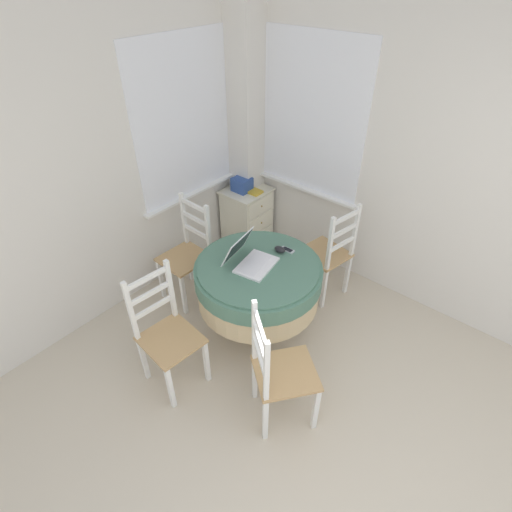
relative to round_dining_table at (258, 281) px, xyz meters
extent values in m
cube|color=silver|center=(-1.02, 1.27, 0.70)|extent=(4.56, 0.06, 2.55)
cube|color=white|center=(0.43, 1.24, 0.91)|extent=(1.10, 0.01, 1.42)
cube|color=white|center=(0.43, 1.21, 0.19)|extent=(1.18, 0.07, 0.02)
cube|color=silver|center=(1.29, -1.17, 0.70)|extent=(0.06, 4.84, 2.55)
cube|color=white|center=(1.26, 0.41, 0.91)|extent=(0.01, 1.10, 1.42)
cube|color=white|center=(1.23, 0.41, 0.19)|extent=(0.07, 1.18, 0.02)
cube|color=silver|center=(1.12, 1.10, 0.70)|extent=(0.28, 0.28, 2.55)
cylinder|color=#4C3D2D|center=(0.00, 0.00, -0.56)|extent=(0.36, 0.36, 0.03)
cylinder|color=#4C3D2D|center=(0.00, 0.00, -0.20)|extent=(0.11, 0.11, 0.69)
cylinder|color=#CCB284|center=(0.00, 0.00, -0.03)|extent=(1.00, 1.00, 0.34)
cylinder|color=#4C7560|center=(0.00, 0.00, 0.07)|extent=(1.02, 1.02, 0.14)
cylinder|color=#4C7560|center=(0.00, 0.00, 0.15)|extent=(0.97, 0.97, 0.02)
cube|color=white|center=(-0.02, 0.00, 0.17)|extent=(0.37, 0.29, 0.02)
cube|color=silver|center=(-0.02, 0.02, 0.18)|extent=(0.31, 0.19, 0.00)
cube|color=white|center=(-0.05, 0.17, 0.29)|extent=(0.35, 0.17, 0.22)
cube|color=black|center=(-0.05, 0.17, 0.29)|extent=(0.31, 0.14, 0.19)
ellipsoid|color=black|center=(0.25, -0.02, 0.19)|extent=(0.06, 0.10, 0.05)
cube|color=#B2B7BC|center=(0.30, -0.06, 0.17)|extent=(0.06, 0.12, 0.01)
cube|color=black|center=(0.30, -0.06, 0.17)|extent=(0.04, 0.09, 0.00)
cube|color=tan|center=(-0.09, 0.81, -0.12)|extent=(0.42, 0.39, 0.02)
cube|color=white|center=(-0.26, 0.98, -0.35)|extent=(0.03, 0.03, 0.44)
cube|color=white|center=(-0.27, 0.65, -0.35)|extent=(0.03, 0.03, 0.44)
cube|color=white|center=(0.09, 0.97, -0.35)|extent=(0.03, 0.03, 0.44)
cube|color=white|center=(0.08, 0.64, -0.35)|extent=(0.03, 0.03, 0.44)
cube|color=white|center=(0.09, 0.97, 0.15)|extent=(0.03, 0.03, 0.53)
cube|color=white|center=(0.08, 0.64, 0.15)|extent=(0.03, 0.03, 0.53)
cube|color=white|center=(0.09, 0.81, 0.36)|extent=(0.03, 0.33, 0.04)
cube|color=white|center=(0.09, 0.81, 0.22)|extent=(0.03, 0.33, 0.04)
cube|color=white|center=(0.09, 0.81, 0.08)|extent=(0.03, 0.33, 0.04)
cube|color=tan|center=(0.81, -0.13, -0.12)|extent=(0.45, 0.47, 0.02)
cube|color=white|center=(1.00, 0.01, -0.35)|extent=(0.04, 0.04, 0.44)
cube|color=white|center=(0.68, 0.07, -0.35)|extent=(0.04, 0.04, 0.44)
cube|color=white|center=(0.94, -0.34, -0.35)|extent=(0.04, 0.04, 0.44)
cube|color=white|center=(0.61, -0.28, -0.35)|extent=(0.04, 0.04, 0.44)
cube|color=white|center=(0.94, -0.34, 0.15)|extent=(0.04, 0.04, 0.53)
cube|color=white|center=(0.61, -0.28, 0.15)|extent=(0.04, 0.04, 0.53)
cube|color=white|center=(0.77, -0.31, 0.36)|extent=(0.33, 0.08, 0.04)
cube|color=white|center=(0.77, -0.31, 0.22)|extent=(0.33, 0.08, 0.04)
cube|color=white|center=(0.77, -0.31, 0.08)|extent=(0.33, 0.08, 0.04)
cube|color=tan|center=(-0.49, -0.65, -0.12)|extent=(0.55, 0.55, 0.02)
cube|color=white|center=(-0.45, -0.89, -0.35)|extent=(0.05, 0.05, 0.44)
cube|color=white|center=(-0.25, -0.63, -0.35)|extent=(0.05, 0.05, 0.44)
cube|color=white|center=(-0.73, -0.68, -0.35)|extent=(0.05, 0.05, 0.44)
cube|color=white|center=(-0.53, -0.41, -0.35)|extent=(0.05, 0.05, 0.44)
cube|color=white|center=(-0.73, -0.68, 0.15)|extent=(0.04, 0.04, 0.53)
cube|color=white|center=(-0.53, -0.41, 0.15)|extent=(0.04, 0.04, 0.53)
cube|color=white|center=(-0.63, -0.54, 0.36)|extent=(0.22, 0.28, 0.04)
cube|color=white|center=(-0.63, -0.54, 0.22)|extent=(0.22, 0.28, 0.04)
cube|color=white|center=(-0.63, -0.54, 0.08)|extent=(0.22, 0.28, 0.04)
cube|color=tan|center=(-0.80, 0.16, -0.12)|extent=(0.42, 0.44, 0.02)
cube|color=white|center=(-0.98, 0.00, -0.35)|extent=(0.04, 0.04, 0.44)
cube|color=white|center=(-0.65, -0.04, -0.35)|extent=(0.04, 0.04, 0.44)
cube|color=white|center=(-0.95, 0.35, -0.35)|extent=(0.04, 0.04, 0.44)
cube|color=white|center=(-0.62, 0.32, -0.35)|extent=(0.04, 0.04, 0.44)
cube|color=white|center=(-0.95, 0.35, 0.15)|extent=(0.03, 0.03, 0.53)
cube|color=white|center=(-0.62, 0.32, 0.15)|extent=(0.03, 0.03, 0.53)
cube|color=white|center=(-0.78, 0.33, 0.36)|extent=(0.33, 0.05, 0.04)
cube|color=white|center=(-0.78, 0.33, 0.22)|extent=(0.33, 0.05, 0.04)
cube|color=white|center=(-0.78, 0.33, 0.08)|extent=(0.33, 0.05, 0.04)
cube|color=silver|center=(1.00, 1.00, -0.26)|extent=(0.45, 0.40, 0.63)
cube|color=silver|center=(1.00, 1.00, 0.06)|extent=(0.48, 0.43, 0.02)
cube|color=white|center=(1.00, 0.79, -0.05)|extent=(0.40, 0.01, 0.18)
sphere|color=olive|center=(1.00, 0.79, -0.05)|extent=(0.02, 0.02, 0.02)
cube|color=white|center=(1.00, 0.79, -0.26)|extent=(0.40, 0.01, 0.18)
sphere|color=olive|center=(1.00, 0.79, -0.26)|extent=(0.02, 0.02, 0.02)
cube|color=white|center=(1.00, 0.79, -0.47)|extent=(0.40, 0.01, 0.18)
sphere|color=olive|center=(1.00, 0.79, -0.47)|extent=(0.02, 0.02, 0.02)
cube|color=#2D4C93|center=(0.96, 1.03, 0.14)|extent=(0.17, 0.18, 0.14)
cube|color=gold|center=(1.01, 0.94, 0.08)|extent=(0.13, 0.24, 0.02)
camera|label=1|loc=(-1.87, -1.56, 2.12)|focal=28.00mm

